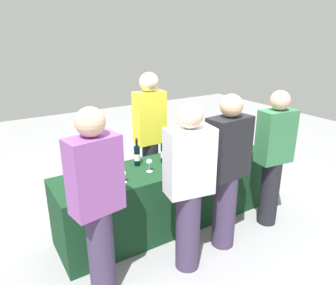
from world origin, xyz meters
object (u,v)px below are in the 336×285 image
at_px(wine_bottle_5, 185,146).
at_px(wine_glass_2, 224,144).
at_px(wine_bottle_0, 84,167).
at_px(guest_0, 97,202).
at_px(wine_bottle_7, 223,139).
at_px(server_pouring, 150,135).
at_px(wine_bottle_4, 169,149).
at_px(wine_glass_0, 123,174).
at_px(wine_bottle_3, 164,153).
at_px(wine_glass_1, 149,163).
at_px(guest_2, 227,170).
at_px(guest_3, 274,155).
at_px(wine_bottle_2, 137,156).
at_px(wine_bottle_6, 198,145).
at_px(wine_bottle_1, 108,162).
at_px(menu_board, 188,147).
at_px(guest_1, 189,185).

relative_size(wine_bottle_5, wine_glass_2, 2.18).
relative_size(wine_bottle_0, wine_bottle_5, 1.01).
bearing_deg(wine_glass_2, guest_0, -163.19).
height_order(wine_bottle_7, server_pouring, server_pouring).
relative_size(wine_bottle_4, wine_glass_0, 2.66).
bearing_deg(guest_0, wine_bottle_3, 23.78).
xyz_separation_m(wine_glass_1, guest_2, (0.56, -0.57, 0.00)).
relative_size(wine_glass_1, guest_3, 0.09).
distance_m(wine_bottle_2, server_pouring, 0.53).
bearing_deg(wine_bottle_2, guest_3, -30.03).
xyz_separation_m(wine_bottle_6, wine_glass_1, (-0.74, -0.14, -0.01)).
xyz_separation_m(wine_bottle_1, wine_bottle_4, (0.73, -0.03, 0.01)).
bearing_deg(guest_3, wine_bottle_1, 163.05).
height_order(wine_bottle_4, guest_2, guest_2).
bearing_deg(wine_bottle_3, wine_glass_0, -160.07).
height_order(wine_bottle_2, wine_bottle_3, wine_bottle_3).
xyz_separation_m(wine_bottle_4, guest_2, (0.20, -0.75, -0.02)).
xyz_separation_m(guest_2, guest_3, (0.72, 0.03, -0.01)).
xyz_separation_m(wine_bottle_4, menu_board, (0.91, 0.89, -0.43)).
bearing_deg(wine_bottle_6, guest_3, -52.14).
xyz_separation_m(wine_bottle_3, guest_1, (-0.22, -0.78, -0.01)).
bearing_deg(wine_bottle_0, wine_glass_0, -45.77).
bearing_deg(wine_bottle_7, wine_bottle_6, -177.68).
height_order(wine_bottle_1, wine_glass_0, wine_bottle_1).
bearing_deg(guest_1, wine_bottle_7, 46.04).
bearing_deg(wine_bottle_1, wine_bottle_3, -7.09).
relative_size(wine_bottle_4, wine_bottle_5, 1.02).
bearing_deg(wine_bottle_0, wine_bottle_4, -2.14).
bearing_deg(wine_bottle_3, wine_bottle_4, 23.52).
distance_m(wine_bottle_6, wine_glass_2, 0.32).
xyz_separation_m(wine_bottle_2, menu_board, (1.30, 0.85, -0.42)).
bearing_deg(wine_bottle_6, wine_bottle_4, 175.26).
xyz_separation_m(guest_0, guest_3, (2.04, -0.00, -0.05)).
height_order(guest_3, menu_board, guest_3).
relative_size(wine_bottle_3, server_pouring, 0.19).
distance_m(wine_glass_2, guest_3, 0.60).
bearing_deg(wine_bottle_4, guest_0, -147.62).
bearing_deg(menu_board, guest_2, -111.08).
relative_size(wine_glass_1, server_pouring, 0.08).
xyz_separation_m(wine_glass_0, guest_0, (-0.43, -0.45, 0.05)).
bearing_deg(wine_glass_0, wine_bottle_0, 134.23).
height_order(wine_glass_1, guest_1, guest_1).
xyz_separation_m(wine_bottle_1, guest_2, (0.93, -0.78, -0.01)).
bearing_deg(wine_bottle_2, guest_0, -134.19).
distance_m(server_pouring, guest_2, 1.18).
bearing_deg(guest_3, wine_bottle_7, 107.73).
relative_size(wine_bottle_2, guest_1, 0.19).
bearing_deg(wine_bottle_4, wine_glass_2, -14.45).
distance_m(wine_bottle_6, server_pouring, 0.61).
bearing_deg(guest_3, guest_0, -172.56).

